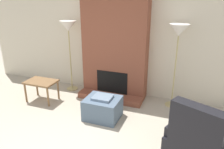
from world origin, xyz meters
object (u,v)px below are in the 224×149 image
object	(u,v)px
side_table	(41,84)
floor_lamp_right	(179,34)
ottoman	(103,108)
floor_lamp_left	(68,29)
armchair	(201,146)

from	to	relation	value
side_table	floor_lamp_right	world-z (taller)	floor_lamp_right
ottoman	floor_lamp_right	size ratio (longest dim) A/B	0.38
side_table	floor_lamp_left	xyz separation A→B (m)	(0.32, 0.85, 1.18)
side_table	armchair	bearing A→B (deg)	-14.22
ottoman	floor_lamp_left	distance (m)	2.20
ottoman	floor_lamp_right	bearing A→B (deg)	39.66
floor_lamp_right	armchair	bearing A→B (deg)	-70.96
ottoman	armchair	xyz separation A→B (m)	(1.88, -0.69, 0.08)
floor_lamp_left	floor_lamp_right	world-z (taller)	floor_lamp_right
ottoman	floor_lamp_left	size ratio (longest dim) A/B	0.39
floor_lamp_right	side_table	bearing A→B (deg)	-163.93
ottoman	side_table	bearing A→B (deg)	172.71
floor_lamp_right	ottoman	bearing A→B (deg)	-140.34
ottoman	side_table	distance (m)	1.69
floor_lamp_left	armchair	bearing A→B (deg)	-28.39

